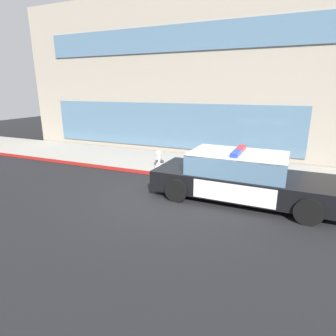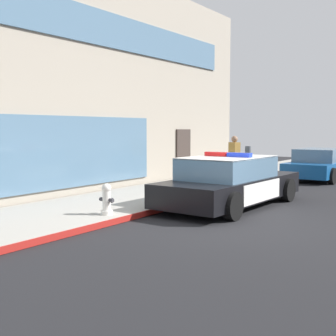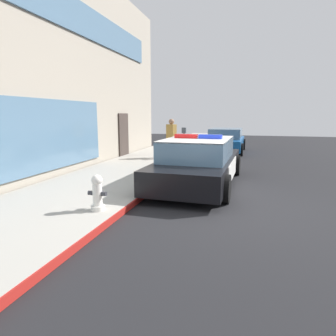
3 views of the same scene
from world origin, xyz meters
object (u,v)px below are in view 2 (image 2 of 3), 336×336
(car_down_street, at_px, (320,164))
(parking_meter, at_px, (248,157))
(fire_hydrant, at_px, (107,200))
(police_cruiser, at_px, (230,182))
(pedestrian_on_sidewalk, at_px, (234,158))

(car_down_street, bearing_deg, parking_meter, 160.12)
(car_down_street, bearing_deg, fire_hydrant, 173.08)
(police_cruiser, relative_size, car_down_street, 1.22)
(fire_hydrant, distance_m, parking_meter, 7.54)
(pedestrian_on_sidewalk, bearing_deg, car_down_street, -2.22)
(fire_hydrant, relative_size, pedestrian_on_sidewalk, 0.42)
(pedestrian_on_sidewalk, bearing_deg, fire_hydrant, -150.07)
(pedestrian_on_sidewalk, bearing_deg, parking_meter, -71.46)
(fire_hydrant, xyz_separation_m, pedestrian_on_sidewalk, (7.60, 0.48, 0.51))
(pedestrian_on_sidewalk, height_order, parking_meter, pedestrian_on_sidewalk)
(fire_hydrant, relative_size, parking_meter, 0.54)
(fire_hydrant, bearing_deg, police_cruiser, -23.69)
(police_cruiser, xyz_separation_m, car_down_street, (8.06, -0.12, -0.05))
(parking_meter, bearing_deg, fire_hydrant, 179.21)
(pedestrian_on_sidewalk, relative_size, parking_meter, 1.28)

